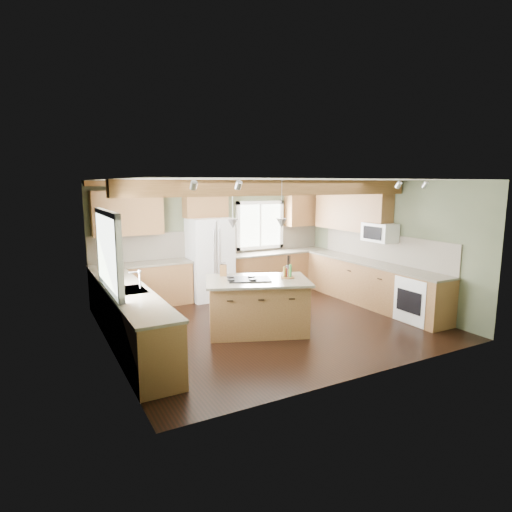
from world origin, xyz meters
TOP-DOWN VIEW (x-y plane):
  - floor at (0.00, 0.00)m, footprint 5.60×5.60m
  - ceiling at (0.00, 0.00)m, footprint 5.60×5.60m
  - wall_back at (0.00, 2.50)m, footprint 5.60×0.00m
  - wall_left at (-2.80, 0.00)m, footprint 0.00×5.00m
  - wall_right at (2.80, 0.00)m, footprint 0.00×5.00m
  - ceiling_beam at (0.00, -0.26)m, footprint 5.55×0.26m
  - soffit_trim at (0.00, 2.40)m, footprint 5.55×0.20m
  - backsplash_back at (0.00, 2.48)m, footprint 5.58×0.03m
  - backsplash_right at (2.78, 0.05)m, footprint 0.03×3.70m
  - base_cab_back_left at (-1.79, 2.20)m, footprint 2.02×0.60m
  - counter_back_left at (-1.79, 2.20)m, footprint 2.06×0.64m
  - base_cab_back_right at (1.49, 2.20)m, footprint 2.62×0.60m
  - counter_back_right at (1.49, 2.20)m, footprint 2.66×0.64m
  - base_cab_left at (-2.50, 0.05)m, footprint 0.60×3.70m
  - counter_left at (-2.50, 0.05)m, footprint 0.64×3.74m
  - base_cab_right at (2.50, 0.05)m, footprint 0.60×3.70m
  - counter_right at (2.50, 0.05)m, footprint 0.64×3.74m
  - upper_cab_back_left at (-1.99, 2.33)m, footprint 1.40×0.35m
  - upper_cab_over_fridge at (-0.30, 2.33)m, footprint 0.96×0.35m
  - upper_cab_right at (2.62, 0.90)m, footprint 0.35×2.20m
  - upper_cab_back_corner at (2.30, 2.33)m, footprint 0.90×0.35m
  - window_left at (-2.78, 0.05)m, footprint 0.04×1.60m
  - window_back at (1.15, 2.48)m, footprint 1.10×0.04m
  - sink at (-2.50, 0.05)m, footprint 0.50×0.65m
  - faucet at (-2.32, 0.05)m, footprint 0.02×0.02m
  - dishwasher at (-2.49, -1.25)m, footprint 0.60×0.60m
  - oven at (2.49, -1.25)m, footprint 0.60×0.72m
  - microwave at (2.58, -0.05)m, footprint 0.40×0.70m
  - pendant_left at (-0.78, -0.11)m, footprint 0.18×0.18m
  - pendant_right at (-0.02, -0.41)m, footprint 0.18×0.18m
  - refrigerator at (-0.30, 2.12)m, footprint 0.90×0.74m
  - island at (-0.40, -0.26)m, footprint 1.89×1.53m
  - island_top at (-0.40, -0.26)m, footprint 2.04×1.68m
  - cooktop at (-0.53, -0.21)m, footprint 0.83×0.70m
  - knife_block at (-0.79, 0.29)m, footprint 0.15×0.14m
  - utensil_crock at (0.32, -0.13)m, footprint 0.16×0.16m
  - bottle_tray at (0.13, -0.39)m, footprint 0.33×0.33m

SIDE VIEW (x-z plane):
  - floor at x=0.00m, z-range 0.00..0.00m
  - dishwasher at x=-2.49m, z-range 0.01..0.85m
  - oven at x=2.49m, z-range 0.01..0.85m
  - base_cab_back_left at x=-1.79m, z-range 0.00..0.88m
  - base_cab_back_right at x=1.49m, z-range 0.00..0.88m
  - base_cab_left at x=-2.50m, z-range 0.00..0.88m
  - base_cab_right at x=2.50m, z-range 0.00..0.88m
  - island at x=-0.40m, z-range 0.00..0.88m
  - counter_back_left at x=-1.79m, z-range 0.88..0.92m
  - counter_back_right at x=1.49m, z-range 0.88..0.92m
  - counter_left at x=-2.50m, z-range 0.88..0.92m
  - counter_right at x=2.50m, z-range 0.88..0.92m
  - refrigerator at x=-0.30m, z-range 0.00..1.80m
  - island_top at x=-0.40m, z-range 0.88..0.92m
  - sink at x=-2.50m, z-range 0.89..0.92m
  - cooktop at x=-0.53m, z-range 0.92..0.94m
  - utensil_crock at x=0.32m, z-range 0.92..1.08m
  - knife_block at x=-0.79m, z-range 0.92..1.12m
  - bottle_tray at x=0.13m, z-range 0.92..1.14m
  - faucet at x=-2.32m, z-range 0.91..1.19m
  - backsplash_back at x=0.00m, z-range 0.92..1.50m
  - backsplash_right at x=2.78m, z-range 0.92..1.50m
  - wall_back at x=0.00m, z-range -1.50..4.10m
  - wall_left at x=-2.80m, z-range -1.20..3.80m
  - wall_right at x=2.80m, z-range -1.20..3.80m
  - window_back at x=1.15m, z-range 1.05..2.05m
  - window_left at x=-2.78m, z-range 1.02..2.08m
  - microwave at x=2.58m, z-range 1.36..1.74m
  - pendant_left at x=-0.78m, z-range 1.80..1.96m
  - pendant_right at x=-0.02m, z-range 1.80..1.96m
  - upper_cab_back_left at x=-1.99m, z-range 1.50..2.40m
  - upper_cab_right at x=2.62m, z-range 1.50..2.40m
  - upper_cab_back_corner at x=2.30m, z-range 1.50..2.40m
  - upper_cab_over_fridge at x=-0.30m, z-range 1.80..2.50m
  - ceiling_beam at x=0.00m, z-range 2.34..2.60m
  - soffit_trim at x=0.00m, z-range 2.49..2.59m
  - ceiling at x=0.00m, z-range 2.60..2.60m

